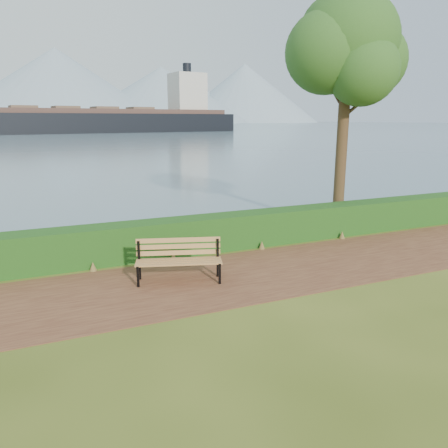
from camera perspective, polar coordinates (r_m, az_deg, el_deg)
name	(u,v)px	position (r m, az deg, el deg)	size (l,w,h in m)	color
ground	(243,280)	(10.48, 2.53, -7.29)	(140.00, 140.00, 0.00)	#404F16
path	(238,276)	(10.73, 1.82, -6.75)	(40.00, 3.40, 0.01)	#50291B
hedge	(204,234)	(12.60, -2.62, -1.29)	(32.00, 0.85, 1.00)	#173F12
water	(39,126)	(268.85, -23.02, 11.75)	(700.00, 510.00, 0.00)	#445C6E
mountains	(20,89)	(415.56, -25.05, 15.68)	(585.00, 190.00, 70.00)	#7B93A5
bench	(179,257)	(10.31, -5.93, -4.32)	(2.07, 1.14, 1.00)	black
tree	(348,47)	(15.48, 15.87, 21.32)	(4.15, 3.49, 7.99)	#332215
cargo_ship	(123,121)	(127.61, -13.06, 13.02)	(71.76, 20.70, 21.52)	black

